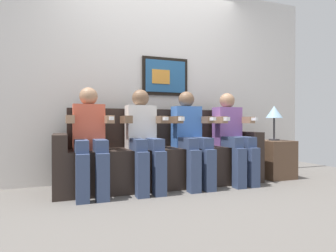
{
  "coord_description": "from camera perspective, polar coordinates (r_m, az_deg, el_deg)",
  "views": [
    {
      "loc": [
        -1.12,
        -2.83,
        0.74
      ],
      "look_at": [
        0.0,
        0.15,
        0.7
      ],
      "focal_mm": 30.48,
      "sensor_mm": 36.0,
      "label": 1
    }
  ],
  "objects": [
    {
      "name": "person_rightmost",
      "position": [
        3.58,
        12.76,
        -1.45
      ],
      "size": [
        0.46,
        0.56,
        1.11
      ],
      "color": "#8C59A5",
      "rests_on": "ground_plane"
    },
    {
      "name": "person_right_center",
      "position": [
        3.31,
        4.54,
        -1.61
      ],
      "size": [
        0.46,
        0.56,
        1.11
      ],
      "color": "#3F72CC",
      "rests_on": "ground_plane"
    },
    {
      "name": "person_leftmost",
      "position": [
        3.01,
        -15.36,
        -1.87
      ],
      "size": [
        0.46,
        0.56,
        1.11
      ],
      "color": "#D8593F",
      "rests_on": "ground_plane"
    },
    {
      "name": "back_wall_assembly",
      "position": [
        3.81,
        -3.22,
        9.18
      ],
      "size": [
        4.81,
        0.1,
        2.6
      ],
      "color": "silver",
      "rests_on": "ground_plane"
    },
    {
      "name": "couch",
      "position": [
        3.38,
        -1.06,
        -6.56
      ],
      "size": [
        2.41,
        0.58,
        0.9
      ],
      "color": "#2D231E",
      "rests_on": "ground_plane"
    },
    {
      "name": "side_table_right",
      "position": [
        4.08,
        20.62,
        -6.23
      ],
      "size": [
        0.4,
        0.4,
        0.5
      ],
      "color": "brown",
      "rests_on": "ground_plane"
    },
    {
      "name": "ground_plane",
      "position": [
        3.13,
        0.99,
        -12.94
      ],
      "size": [
        6.25,
        6.25,
        0.0
      ],
      "primitive_type": "plane",
      "color": "#66605B"
    },
    {
      "name": "person_left_center",
      "position": [
        3.11,
        -4.93,
        -1.76
      ],
      "size": [
        0.46,
        0.56,
        1.11
      ],
      "color": "white",
      "rests_on": "ground_plane"
    },
    {
      "name": "table_lamp",
      "position": [
        4.05,
        20.46,
        2.34
      ],
      "size": [
        0.22,
        0.22,
        0.46
      ],
      "color": "#333338",
      "rests_on": "side_table_right"
    }
  ]
}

